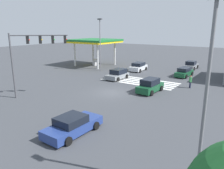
# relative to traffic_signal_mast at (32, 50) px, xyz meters

# --- Properties ---
(ground_plane) EXTENTS (152.83, 152.83, 0.00)m
(ground_plane) POSITION_rel_traffic_signal_mast_xyz_m (-6.27, -6.27, -5.40)
(ground_plane) COLOR #3D3F44
(crosswalk_markings) EXTENTS (11.28, 4.40, 0.01)m
(crosswalk_markings) POSITION_rel_traffic_signal_mast_xyz_m (-6.27, -13.40, -5.40)
(crosswalk_markings) COLOR silver
(crosswalk_markings) RESTS_ON ground_plane
(traffic_signal_mast) EXTENTS (4.43, 4.43, 7.16)m
(traffic_signal_mast) POSITION_rel_traffic_signal_mast_xyz_m (0.00, 0.00, 0.00)
(traffic_signal_mast) COLOR #47474C
(traffic_signal_mast) RESTS_ON ground_plane
(car_0) EXTENTS (2.13, 4.33, 1.70)m
(car_0) POSITION_rel_traffic_signal_mast_xyz_m (-9.99, -9.12, -4.60)
(car_0) COLOR #144728
(car_0) RESTS_ON ground_plane
(car_1) EXTENTS (2.20, 4.14, 1.51)m
(car_1) POSITION_rel_traffic_signal_mast_xyz_m (-2.75, -12.95, -4.68)
(car_1) COLOR gray
(car_1) RESTS_ON ground_plane
(car_2) EXTENTS (2.06, 4.11, 1.56)m
(car_2) POSITION_rel_traffic_signal_mast_xyz_m (-9.84, -28.11, -4.69)
(car_2) COLOR gray
(car_2) RESTS_ON ground_plane
(car_3) EXTENTS (2.26, 4.77, 1.43)m
(car_3) POSITION_rel_traffic_signal_mast_xyz_m (-9.87, 4.22, -4.74)
(car_3) COLOR navy
(car_3) RESTS_ON ground_plane
(car_4) EXTENTS (2.37, 4.52, 1.52)m
(car_4) POSITION_rel_traffic_signal_mast_xyz_m (-2.28, -20.75, -4.67)
(car_4) COLOR silver
(car_4) RESTS_ON ground_plane
(car_5) EXTENTS (2.09, 4.61, 1.47)m
(car_5) POSITION_rel_traffic_signal_mast_xyz_m (-10.76, -20.60, -4.70)
(car_5) COLOR #144728
(car_5) RESTS_ON ground_plane
(gas_station_canopy) EXTENTS (8.66, 8.66, 5.44)m
(gas_station_canopy) POSITION_rel_traffic_signal_mast_xyz_m (8.00, -20.89, -0.51)
(gas_station_canopy) COLOR yellow
(gas_station_canopy) RESTS_ON ground_plane
(pedestrian) EXTENTS (0.41, 0.41, 1.68)m
(pedestrian) POSITION_rel_traffic_signal_mast_xyz_m (-13.56, -13.82, -4.46)
(pedestrian) COLOR #232842
(pedestrian) RESTS_ON ground_plane
(street_light_pole_a) EXTENTS (0.80, 0.36, 9.29)m
(street_light_pole_a) POSITION_rel_traffic_signal_mast_xyz_m (3.43, -16.68, 0.07)
(street_light_pole_a) COLOR slate
(street_light_pole_a) RESTS_ON ground_plane
(street_light_pole_b) EXTENTS (0.80, 0.36, 8.98)m
(street_light_pole_b) POSITION_rel_traffic_signal_mast_xyz_m (-18.97, 5.04, -0.09)
(street_light_pole_b) COLOR slate
(street_light_pole_b) RESTS_ON ground_plane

